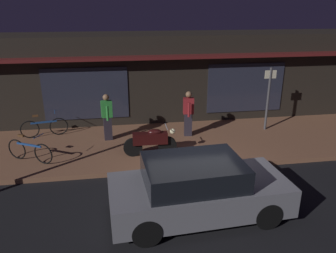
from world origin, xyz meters
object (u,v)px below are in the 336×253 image
Objects in this scene: motorcycle at (151,141)px; parked_car_near at (197,189)px; bicycle_parked at (30,151)px; person_photographer at (107,116)px; sign_post at (268,95)px; bicycle_extra at (44,127)px; person_bystander at (188,113)px.

parked_car_near is at bearing -77.00° from motorcycle.
person_photographer is at bearing 31.42° from bicycle_parked.
bicycle_parked is 8.54m from sign_post.
motorcycle reaches higher than bicycle_extra.
bicycle_parked is (-3.72, 0.11, -0.14)m from motorcycle.
bicycle_parked is at bearing 143.66° from parked_car_near.
sign_post is at bearing 10.51° from bicycle_parked.
sign_post is at bearing 1.12° from person_photographer.
person_bystander is at bearing 14.73° from bicycle_parked.
person_bystander is (1.52, 1.49, 0.38)m from motorcycle.
person_photographer is at bearing -178.88° from sign_post.
bicycle_extra is at bearing 129.50° from parked_car_near.
parked_car_near reaches higher than motorcycle.
person_bystander is 0.40× the size of parked_car_near.
sign_post reaches higher than person_bystander.
motorcycle is at bearing -48.12° from person_photographer.
bicycle_parked is 5.44m from person_bystander.
motorcycle is at bearing 103.00° from parked_car_near.
parked_car_near reaches higher than bicycle_parked.
parked_car_near reaches higher than bicycle_extra.
person_bystander is 4.73m from parked_car_near.
person_photographer is 1.00× the size of person_bystander.
parked_car_near is at bearing -99.59° from person_bystander.
parked_car_near is (-0.79, -4.65, -0.32)m from person_bystander.
person_photographer is at bearing 131.88° from motorcycle.
bicycle_parked is 0.90× the size of bicycle_extra.
motorcycle is 3.25m from parked_car_near.
sign_post is at bearing 3.12° from person_bystander.
sign_post is (4.61, 1.66, 0.86)m from motorcycle.
motorcycle is at bearing -1.73° from bicycle_parked.
parked_car_near is (4.45, -3.28, 0.20)m from bicycle_parked.
person_bystander is 0.70× the size of sign_post.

